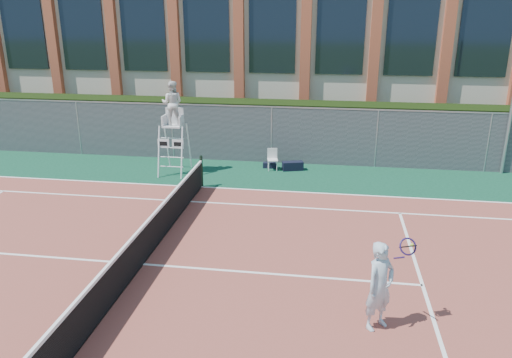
# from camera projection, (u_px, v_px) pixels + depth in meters

# --- Properties ---
(ground) EXTENTS (120.00, 120.00, 0.00)m
(ground) POSITION_uv_depth(u_px,v_px,m) (143.00, 265.00, 11.81)
(ground) COLOR #233814
(apron) EXTENTS (36.00, 20.00, 0.01)m
(apron) POSITION_uv_depth(u_px,v_px,m) (157.00, 246.00, 12.74)
(apron) COLOR #0C3924
(apron) RESTS_ON ground
(tennis_court) EXTENTS (23.77, 10.97, 0.02)m
(tennis_court) POSITION_uv_depth(u_px,v_px,m) (143.00, 265.00, 11.80)
(tennis_court) COLOR brown
(tennis_court) RESTS_ON apron
(tennis_net) EXTENTS (0.10, 11.30, 1.10)m
(tennis_net) POSITION_uv_depth(u_px,v_px,m) (141.00, 245.00, 11.63)
(tennis_net) COLOR black
(tennis_net) RESTS_ON ground
(fence) EXTENTS (40.00, 0.06, 2.20)m
(fence) POSITION_uv_depth(u_px,v_px,m) (221.00, 134.00, 19.69)
(fence) COLOR #595E60
(fence) RESTS_ON ground
(hedge) EXTENTS (40.00, 1.40, 2.20)m
(hedge) POSITION_uv_depth(u_px,v_px,m) (227.00, 127.00, 20.81)
(hedge) COLOR black
(hedge) RESTS_ON ground
(building) EXTENTS (45.00, 10.60, 8.22)m
(building) POSITION_uv_depth(u_px,v_px,m) (256.00, 40.00, 27.27)
(building) COLOR beige
(building) RESTS_ON ground
(steel_pole) EXTENTS (0.12, 0.12, 4.26)m
(steel_pole) POSITION_uv_depth(u_px,v_px,m) (511.00, 116.00, 17.77)
(steel_pole) COLOR #9EA0A5
(steel_pole) RESTS_ON ground
(umpire_chair) EXTENTS (0.95, 1.46, 3.41)m
(umpire_chair) POSITION_uv_depth(u_px,v_px,m) (172.00, 106.00, 17.79)
(umpire_chair) COLOR white
(umpire_chair) RESTS_ON ground
(plastic_chair) EXTENTS (0.44, 0.44, 0.80)m
(plastic_chair) POSITION_uv_depth(u_px,v_px,m) (272.00, 157.00, 18.74)
(plastic_chair) COLOR silver
(plastic_chair) RESTS_ON apron
(sports_bag_near) EXTENTS (0.83, 0.52, 0.33)m
(sports_bag_near) POSITION_uv_depth(u_px,v_px,m) (293.00, 166.00, 18.73)
(sports_bag_near) COLOR black
(sports_bag_near) RESTS_ON apron
(sports_bag_far) EXTENTS (0.52, 0.23, 0.21)m
(sports_bag_far) POSITION_uv_depth(u_px,v_px,m) (270.00, 165.00, 19.03)
(sports_bag_far) COLOR black
(sports_bag_far) RESTS_ON apron
(tennis_player) EXTENTS (1.03, 0.81, 1.75)m
(tennis_player) POSITION_uv_depth(u_px,v_px,m) (380.00, 286.00, 9.20)
(tennis_player) COLOR #AEC3D1
(tennis_player) RESTS_ON tennis_court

